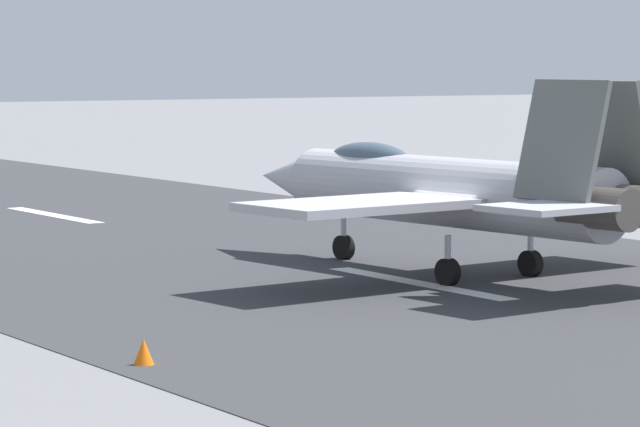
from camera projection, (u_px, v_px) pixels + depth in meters
name	position (u px, v px, depth m)	size (l,w,h in m)	color
ground_plane	(417.00, 284.00, 46.78)	(400.00, 400.00, 0.00)	slate
runway_strip	(418.00, 283.00, 46.77)	(240.00, 26.00, 0.02)	#323336
fighter_jet	(445.00, 189.00, 48.55)	(16.85, 14.56, 5.67)	#AFAEB6
crew_person	(444.00, 194.00, 67.50)	(0.42, 0.66, 1.69)	#1E2338
marker_cone_near	(144.00, 352.00, 34.20)	(0.44, 0.44, 0.55)	orange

